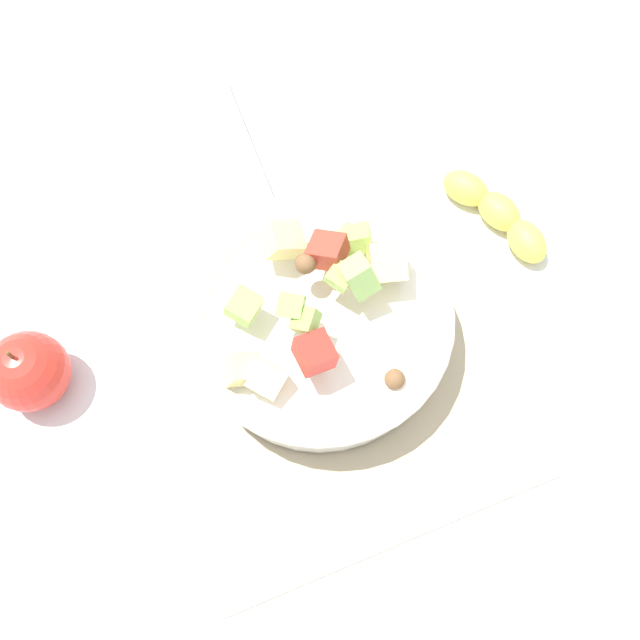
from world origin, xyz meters
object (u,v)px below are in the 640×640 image
whole_apple (29,371)px  banana_whole (497,213)px  serving_spoon (259,181)px  salad_bowl (320,322)px

whole_apple → banana_whole: bearing=90.1°
serving_spoon → whole_apple: bearing=-63.4°
salad_bowl → whole_apple: size_ratio=2.85×
salad_bowl → banana_whole: bearing=104.4°
whole_apple → banana_whole: whole_apple is taller
salad_bowl → serving_spoon: size_ratio=1.10×
banana_whole → serving_spoon: bearing=-121.9°
serving_spoon → banana_whole: 0.27m
salad_bowl → banana_whole: salad_bowl is taller
salad_bowl → whole_apple: salad_bowl is taller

